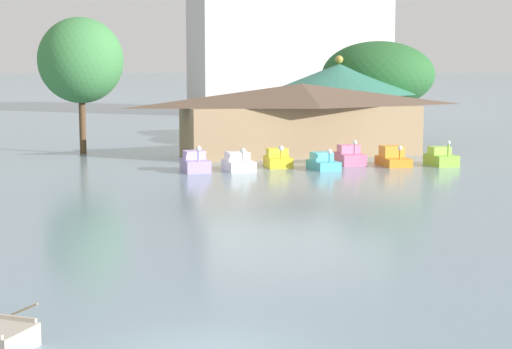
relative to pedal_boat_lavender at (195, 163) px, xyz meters
name	(u,v)px	position (x,y,z in m)	size (l,w,h in m)	color
pedal_boat_lavender	(195,163)	(0.00, 0.00, 0.00)	(1.53, 2.44, 1.72)	#B299D8
pedal_boat_white	(238,163)	(2.76, -0.23, -0.06)	(1.66, 2.58, 1.54)	white
pedal_boat_yellow	(278,159)	(5.76, 0.83, -0.04)	(1.78, 2.46, 1.50)	yellow
pedal_boat_cyan	(323,163)	(8.14, -1.25, -0.10)	(1.58, 2.40, 1.40)	#4CB7CC
pedal_boat_pink	(350,156)	(10.88, 0.81, -0.01)	(1.85, 2.80, 1.74)	pink
pedal_boat_orange	(393,158)	(13.39, -0.62, -0.03)	(1.87, 3.00, 1.45)	orange
pedal_boat_lime	(441,158)	(16.46, -1.56, -0.03)	(1.56, 2.39, 1.76)	#8CCC3F
boathouse	(302,118)	(9.65, 7.06, 2.27)	(18.88, 5.83, 5.34)	#9E7F5B
green_roof_pavilion	(339,97)	(15.73, 14.64, 3.46)	(12.95, 12.95, 7.53)	brown
shoreline_tree_mid	(81,61)	(-5.88, 12.89, 6.49)	(6.38, 6.38, 10.26)	brown
shoreline_tree_right	(378,75)	(20.38, 16.81, 5.33)	(9.99, 9.99, 8.85)	brown
background_building_block	(289,29)	(27.60, 62.36, 11.53)	(28.19, 12.43, 24.09)	beige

